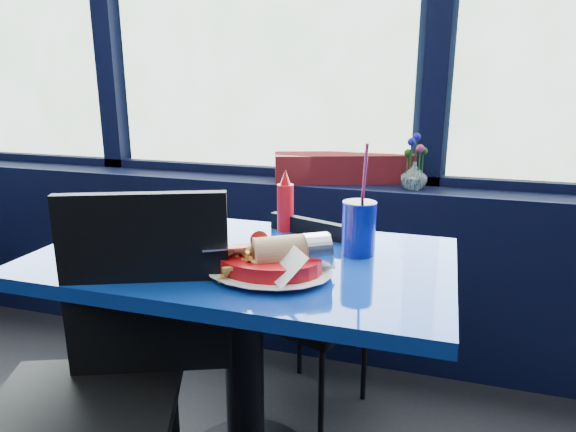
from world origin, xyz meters
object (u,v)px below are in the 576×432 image
(chair_near_back, at_px, (312,304))
(planter_box, at_px, (345,168))
(food_basket, at_px, (271,261))
(near_table, at_px, (243,312))
(flower_vase, at_px, (414,173))
(soda_cup, at_px, (359,227))
(chair_near_front, at_px, (109,366))
(ketchup_bottle, at_px, (285,204))

(chair_near_back, xyz_separation_m, planter_box, (-0.00, 0.57, 0.40))
(planter_box, distance_m, food_basket, 1.03)
(near_table, xyz_separation_m, flower_vase, (0.43, 0.83, 0.30))
(soda_cup, bearing_deg, flower_vase, 81.61)
(chair_near_front, bearing_deg, soda_cup, 19.83)
(chair_near_front, bearing_deg, flower_vase, 39.69)
(chair_near_back, distance_m, ketchup_bottle, 0.39)
(chair_near_front, height_order, food_basket, chair_near_front)
(planter_box, distance_m, flower_vase, 0.31)
(chair_near_back, bearing_deg, flower_vase, -102.19)
(planter_box, relative_size, ketchup_bottle, 2.96)
(near_table, relative_size, planter_box, 1.94)
(near_table, xyz_separation_m, planter_box, (0.12, 0.90, 0.29))
(chair_near_front, distance_m, ketchup_bottle, 0.74)
(chair_near_back, bearing_deg, ketchup_bottle, 57.31)
(near_table, xyz_separation_m, soda_cup, (0.32, 0.11, 0.26))
(near_table, relative_size, chair_near_back, 1.49)
(chair_near_front, xyz_separation_m, chair_near_back, (0.33, 0.70, -0.10))
(planter_box, height_order, ketchup_bottle, ketchup_bottle)
(near_table, bearing_deg, planter_box, 82.14)
(soda_cup, bearing_deg, planter_box, 103.94)
(flower_vase, xyz_separation_m, ketchup_bottle, (-0.38, -0.55, -0.03))
(near_table, relative_size, soda_cup, 3.62)
(food_basket, xyz_separation_m, ketchup_bottle, (-0.09, 0.39, 0.05))
(chair_near_front, xyz_separation_m, food_basket, (0.34, 0.25, 0.23))
(ketchup_bottle, height_order, soda_cup, soda_cup)
(planter_box, height_order, food_basket, planter_box)
(chair_near_back, relative_size, soda_cup, 2.43)
(near_table, bearing_deg, chair_near_back, 69.16)
(planter_box, bearing_deg, food_basket, -108.66)
(planter_box, bearing_deg, flower_vase, -33.68)
(soda_cup, bearing_deg, ketchup_bottle, 149.55)
(food_basket, distance_m, ketchup_bottle, 0.41)
(flower_vase, bearing_deg, near_table, -117.35)
(food_basket, height_order, ketchup_bottle, ketchup_bottle)
(chair_near_front, bearing_deg, planter_box, 53.05)
(soda_cup, bearing_deg, chair_near_back, 131.21)
(planter_box, height_order, flower_vase, flower_vase)
(ketchup_bottle, bearing_deg, near_table, -100.06)
(chair_near_back, distance_m, planter_box, 0.70)
(near_table, xyz_separation_m, chair_near_front, (-0.21, -0.37, -0.01))
(planter_box, xyz_separation_m, soda_cup, (0.20, -0.79, -0.03))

